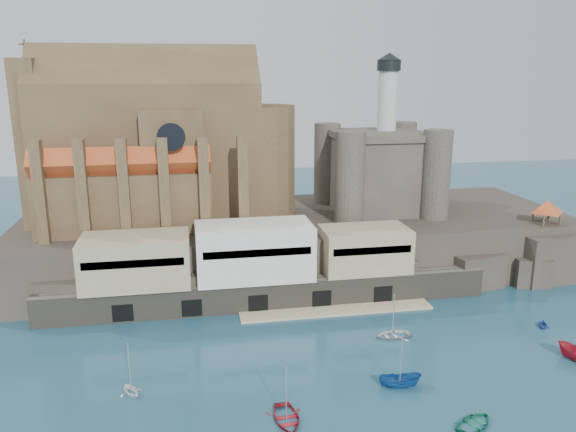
% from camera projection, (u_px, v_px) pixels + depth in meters
% --- Properties ---
extents(ground, '(300.00, 300.00, 0.00)m').
position_uv_depth(ground, '(359.00, 372.00, 69.18)').
color(ground, navy).
rests_on(ground, ground).
extents(promontory, '(100.00, 36.00, 10.00)m').
position_uv_depth(promontory, '(296.00, 241.00, 105.42)').
color(promontory, '#2C2621').
rests_on(promontory, ground).
extents(quay, '(70.00, 12.00, 13.05)m').
position_uv_depth(quay, '(254.00, 268.00, 87.87)').
color(quay, '#5B5649').
rests_on(quay, ground).
extents(church, '(47.00, 25.93, 30.51)m').
position_uv_depth(church, '(161.00, 152.00, 99.32)').
color(church, '#503C25').
rests_on(church, promontory).
extents(castle_keep, '(21.20, 21.20, 29.30)m').
position_uv_depth(castle_keep, '(378.00, 167.00, 106.53)').
color(castle_keep, '#443D35').
rests_on(castle_keep, promontory).
extents(rock_outcrop, '(14.50, 10.50, 8.70)m').
position_uv_depth(rock_outcrop, '(542.00, 256.00, 100.11)').
color(rock_outcrop, '#2C2621').
rests_on(rock_outcrop, ground).
extents(pavilion, '(6.40, 6.40, 5.40)m').
position_uv_depth(pavilion, '(547.00, 208.00, 98.08)').
color(pavilion, '#503C25').
rests_on(pavilion, rock_outcrop).
extents(boat_0, '(4.09, 1.30, 5.68)m').
position_uv_depth(boat_0, '(286.00, 421.00, 59.47)').
color(boat_0, maroon).
rests_on(boat_0, ground).
extents(boat_2, '(2.16, 2.12, 5.02)m').
position_uv_depth(boat_2, '(400.00, 386.00, 65.94)').
color(boat_2, navy).
rests_on(boat_2, ground).
extents(boat_3, '(2.73, 3.70, 5.11)m').
position_uv_depth(boat_3, '(475.00, 425.00, 58.71)').
color(boat_3, '#167850').
rests_on(boat_3, ground).
extents(boat_4, '(3.38, 2.96, 3.34)m').
position_uv_depth(boat_4, '(131.00, 394.00, 64.43)').
color(boat_4, white).
rests_on(boat_4, ground).
extents(boat_6, '(1.24, 3.80, 5.27)m').
position_uv_depth(boat_6, '(392.00, 337.00, 78.33)').
color(boat_6, silver).
rests_on(boat_6, ground).
extents(boat_7, '(2.72, 2.52, 2.70)m').
position_uv_depth(boat_7, '(542.00, 327.00, 81.39)').
color(boat_7, '#22359C').
rests_on(boat_7, ground).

